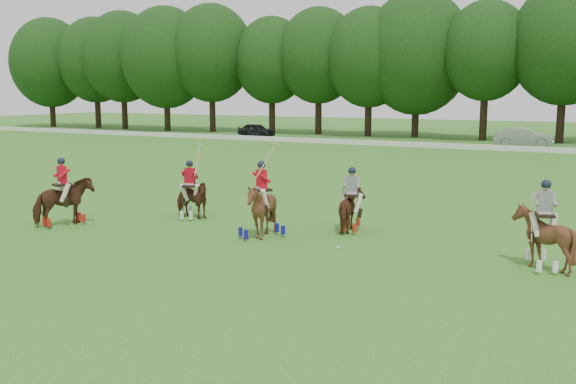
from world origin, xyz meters
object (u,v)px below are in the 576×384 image
at_px(car_mid, 523,137).
at_px(polo_stripe_b, 543,237).
at_px(polo_ball, 338,247).
at_px(polo_red_a, 63,201).
at_px(polo_red_c, 262,210).
at_px(polo_red_b, 190,198).
at_px(car_left, 256,130).
at_px(polo_stripe_a, 351,209).

distance_m(car_mid, polo_stripe_b, 39.22).
bearing_deg(polo_ball, polo_red_a, -172.27).
relative_size(polo_red_c, polo_ball, 33.37).
bearing_deg(polo_red_c, polo_red_b, 158.49).
bearing_deg(polo_red_a, polo_red_c, 12.65).
distance_m(polo_stripe_b, polo_ball, 5.66).
bearing_deg(polo_red_a, car_mid, 76.53).
bearing_deg(polo_red_a, car_left, 111.37).
xyz_separation_m(polo_red_a, polo_red_c, (6.98, 1.57, 0.04)).
bearing_deg(car_left, polo_red_a, -153.24).
bearing_deg(polo_ball, polo_red_c, 174.78).
relative_size(polo_red_a, polo_ball, 26.32).
relative_size(car_left, polo_stripe_a, 1.84).
xyz_separation_m(polo_red_a, polo_ball, (9.70, 1.32, -0.82)).
xyz_separation_m(polo_red_b, polo_red_c, (3.87, -1.53, 0.16)).
bearing_deg(car_mid, polo_red_a, 155.19).
bearing_deg(polo_red_a, polo_stripe_a, 22.36).
distance_m(polo_stripe_a, polo_stripe_b, 6.43).
relative_size(car_mid, polo_ball, 52.43).
distance_m(polo_red_c, polo_ball, 2.87).
relative_size(polo_red_c, polo_stripe_a, 1.40).
bearing_deg(polo_stripe_a, polo_stripe_b, -17.37).
height_order(car_mid, polo_red_b, polo_red_b).
xyz_separation_m(car_left, polo_stripe_b, (31.20, -38.83, 0.18)).
xyz_separation_m(car_mid, polo_red_c, (-2.77, -39.11, 0.13)).
xyz_separation_m(polo_red_b, polo_ball, (6.59, -1.77, -0.70)).
height_order(polo_red_a, polo_stripe_a, polo_red_a).
bearing_deg(polo_red_c, polo_stripe_b, 1.92).
xyz_separation_m(polo_red_a, polo_red_b, (3.11, 3.09, -0.12)).
bearing_deg(car_mid, polo_stripe_b, 176.78).
height_order(polo_red_b, polo_stripe_a, polo_red_b).
height_order(polo_red_c, polo_stripe_b, polo_red_c).
xyz_separation_m(car_left, polo_ball, (25.62, -39.35, -0.63)).
height_order(polo_red_b, polo_ball, polo_red_b).
bearing_deg(polo_ball, polo_red_b, 164.94).
bearing_deg(polo_red_b, car_left, 116.85).
relative_size(polo_stripe_a, polo_ball, 23.88).
distance_m(polo_red_c, polo_stripe_b, 8.31).
bearing_deg(polo_ball, polo_stripe_a, 102.69).
bearing_deg(polo_stripe_a, polo_ball, -77.31).
bearing_deg(polo_stripe_a, polo_red_c, -134.65).
distance_m(car_left, car_mid, 25.66).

